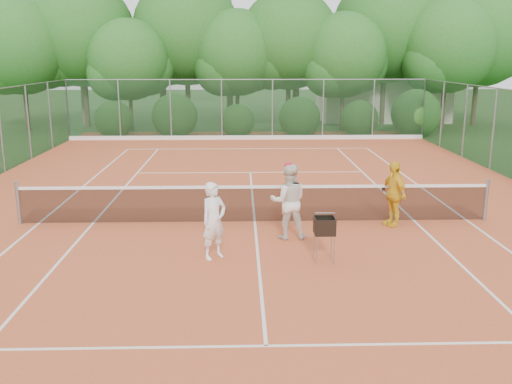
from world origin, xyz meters
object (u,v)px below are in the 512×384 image
player_white (214,221)px  player_yellow (393,194)px  ball_hopper (324,227)px  player_center_grp (288,201)px

player_white → player_yellow: bearing=-13.0°
ball_hopper → player_yellow: bearing=33.3°
player_yellow → player_white: bearing=-81.7°
player_white → ball_hopper: (2.27, -0.25, -0.07)m
ball_hopper → player_center_grp: bearing=94.4°
ball_hopper → player_white: bearing=156.8°
player_center_grp → player_yellow: 2.85m
player_center_grp → ball_hopper: bearing=-68.7°
player_yellow → player_center_grp: bearing=-89.8°
player_yellow → ball_hopper: bearing=-58.8°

